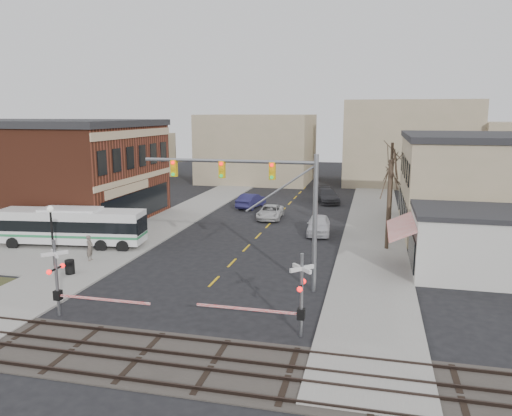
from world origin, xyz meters
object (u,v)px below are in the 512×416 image
Objects in this scene: traffic_signal_mast at (266,192)px; pedestrian_far at (93,237)px; car_a at (319,225)px; car_b at (251,201)px; pedestrian_near at (90,248)px; car_d at (327,196)px; trash_bin at (70,267)px; rr_crossing_east at (292,295)px; rr_crossing_west at (64,280)px; transit_bus at (72,226)px; car_c at (270,212)px; street_lamp at (51,223)px.

traffic_signal_mast is 5.93× the size of pedestrian_far.
car_a reaches higher than car_b.
car_d is at bearing -33.64° from pedestrian_near.
car_a is at bearing 46.31° from trash_bin.
trash_bin is at bearing -131.58° from car_d.
traffic_signal_mast is at bearing 112.74° from rr_crossing_east.
rr_crossing_east is at bearing 2.34° from rr_crossing_west.
transit_bus is at bearing 126.90° from pedestrian_far.
car_c is (3.24, -5.20, -0.13)m from car_b.
rr_crossing_west is at bearing -143.66° from traffic_signal_mast.
rr_crossing_east is 6.15× the size of trash_bin.
transit_bus is 14.28m from rr_crossing_west.
rr_crossing_west reaches higher than trash_bin.
car_d is at bearing 62.22° from street_lamp.
street_lamp is at bearing -69.10° from transit_bus.
car_b is 2.68× the size of pedestrian_near.
traffic_signal_mast reaches higher than car_d.
rr_crossing_west is 37.61m from car_d.
pedestrian_near is at bearing -145.15° from car_a.
street_lamp is 0.75× the size of car_d.
pedestrian_far reaches higher than car_a.
trash_bin is at bearing -138.09° from car_a.
car_a is 7.45m from car_c.
rr_crossing_west is 9.71m from pedestrian_near.
rr_crossing_west is 3.18× the size of pedestrian_far.
car_c is (-6.36, 25.43, -1.31)m from rr_crossing_east.
rr_crossing_west is at bearing 95.65° from car_b.
rr_crossing_east is 1.02× the size of car_d.
rr_crossing_west is at bearing -103.59° from car_c.
pedestrian_near is (-13.78, -27.52, 0.22)m from car_d.
street_lamp reaches higher than transit_bus.
pedestrian_near reaches higher than trash_bin.
car_a is at bearing 25.37° from transit_bus.
trash_bin is 20.58m from car_a.
car_a is (10.57, 20.70, -1.16)m from rr_crossing_west.
rr_crossing_east is at bearing -31.22° from transit_bus.
traffic_signal_mast is at bearing 3.67° from trash_bin.
car_d is at bearing 88.55° from traffic_signal_mast.
rr_crossing_west is 11.60m from rr_crossing_east.
street_lamp is 4.53× the size of trash_bin.
rr_crossing_east is at bearing -78.12° from car_c.
trash_bin is at bearing 122.10° from rr_crossing_west.
rr_crossing_east is (19.17, -11.62, 0.32)m from transit_bus.
trash_bin is 21.96m from car_c.
pedestrian_near is (-15.61, 8.31, -0.95)m from rr_crossing_east.
car_a is at bearing -104.88° from car_d.
car_a is at bearing 138.82° from car_b.
car_c is at bearing 131.32° from car_a.
rr_crossing_west is at bearing -57.93° from transit_bus.
car_d is 28.98m from pedestrian_far.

